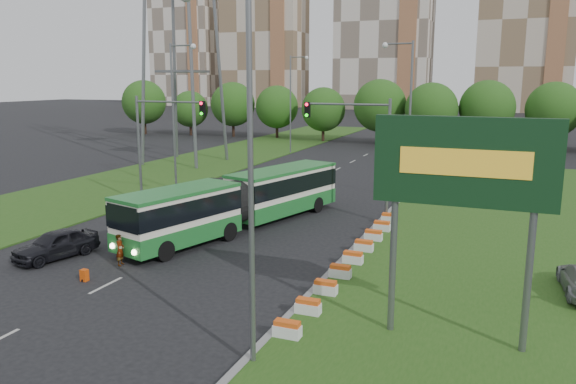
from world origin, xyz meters
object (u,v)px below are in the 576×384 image
at_px(traffic_mast_median, 364,140).
at_px(shopping_trolley, 84,275).
at_px(billboard, 464,172).
at_px(articulated_bus, 238,201).
at_px(traffic_mast_left, 157,133).
at_px(pedestrian, 120,250).
at_px(car_left_far, 216,189).
at_px(car_left_near, 56,244).

relative_size(traffic_mast_median, shopping_trolley, 14.43).
bearing_deg(billboard, articulated_bus, 141.76).
height_order(traffic_mast_left, pedestrian, traffic_mast_left).
distance_m(traffic_mast_median, shopping_trolley, 19.00).
distance_m(billboard, articulated_bus, 18.58).
bearing_deg(articulated_bus, car_left_far, 143.57).
bearing_deg(pedestrian, car_left_near, 82.26).
bearing_deg(shopping_trolley, articulated_bus, 79.82).
relative_size(pedestrian, shopping_trolley, 2.89).
xyz_separation_m(billboard, articulated_bus, (-14.18, 11.17, -4.41)).
height_order(articulated_bus, shopping_trolley, articulated_bus).
xyz_separation_m(traffic_mast_median, traffic_mast_left, (-15.16, -1.00, 0.00)).
bearing_deg(pedestrian, traffic_mast_left, 14.20).
bearing_deg(billboard, car_left_far, 136.95).
bearing_deg(pedestrian, car_left_far, -0.16).
bearing_deg(shopping_trolley, traffic_mast_left, 114.11).
bearing_deg(shopping_trolley, traffic_mast_median, 62.18).
bearing_deg(billboard, shopping_trolley, 179.63).
xyz_separation_m(billboard, pedestrian, (-16.44, 2.59, -5.36)).
xyz_separation_m(billboard, traffic_mast_median, (-7.47, 16.00, -0.81)).
height_order(traffic_mast_left, shopping_trolley, traffic_mast_left).
xyz_separation_m(traffic_mast_left, shopping_trolley, (6.08, -14.90, -5.08)).
distance_m(car_left_near, pedestrian, 3.87).
relative_size(billboard, car_left_near, 1.81).
bearing_deg(traffic_mast_median, billboard, -64.97).
distance_m(traffic_mast_median, articulated_bus, 9.01).
relative_size(traffic_mast_median, traffic_mast_left, 1.00).
height_order(traffic_mast_median, shopping_trolley, traffic_mast_median).
distance_m(articulated_bus, pedestrian, 8.92).
bearing_deg(traffic_mast_median, shopping_trolley, -119.72).
relative_size(traffic_mast_median, car_left_near, 1.81).
bearing_deg(pedestrian, billboard, -111.27).
height_order(car_left_far, shopping_trolley, car_left_far).
relative_size(billboard, pedestrian, 5.00).
xyz_separation_m(billboard, shopping_trolley, (-16.55, 0.11, -5.89)).
bearing_deg(car_left_far, articulated_bus, -56.80).
xyz_separation_m(billboard, car_left_near, (-20.29, 2.28, -5.41)).
bearing_deg(articulated_bus, pedestrian, -88.78).
bearing_deg(traffic_mast_median, pedestrian, -123.75).
distance_m(traffic_mast_left, articulated_bus, 9.95).
distance_m(traffic_mast_median, car_left_near, 19.33).
distance_m(traffic_mast_left, pedestrian, 14.60).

